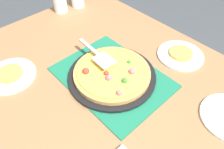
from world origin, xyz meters
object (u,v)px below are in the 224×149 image
object	(u,v)px
served_slice_right	(181,53)
plate_far_right	(180,55)
plate_near_left	(10,76)
pizza_server	(98,54)
cup_far	(60,2)
pizza_pan	(112,76)
pizza	(112,73)
served_slice_left	(9,73)

from	to	relation	value
served_slice_right	plate_far_right	bearing A→B (deg)	0.00
plate_near_left	pizza_server	world-z (taller)	pizza_server
cup_far	pizza_pan	bearing A→B (deg)	166.19
plate_near_left	plate_far_right	distance (m)	0.79
pizza	served_slice_right	xyz separation A→B (m)	(-0.12, -0.34, -0.02)
pizza_pan	plate_far_right	bearing A→B (deg)	-109.49
plate_near_left	pizza_server	distance (m)	0.40
plate_far_right	cup_far	xyz separation A→B (m)	(0.74, 0.19, 0.06)
served_slice_left	cup_far	distance (m)	0.57
cup_far	pizza_server	bearing A→B (deg)	164.33
pizza	plate_far_right	distance (m)	0.36
served_slice_right	served_slice_left	bearing A→B (deg)	56.93
pizza	served_slice_left	bearing A→B (deg)	45.87
plate_near_left	pizza_server	xyz separation A→B (m)	(-0.21, -0.33, 0.06)
plate_near_left	plate_far_right	world-z (taller)	same
served_slice_left	cup_far	world-z (taller)	cup_far
served_slice_right	cup_far	world-z (taller)	cup_far
served_slice_right	pizza_server	bearing A→B (deg)	56.85
served_slice_right	cup_far	size ratio (longest dim) A/B	0.92
pizza_pan	cup_far	xyz separation A→B (m)	(0.62, -0.15, 0.05)
pizza	served_slice_left	world-z (taller)	pizza
served_slice_left	served_slice_right	world-z (taller)	same
pizza_server	served_slice_left	bearing A→B (deg)	57.01
served_slice_left	served_slice_right	size ratio (longest dim) A/B	1.00
plate_near_left	plate_far_right	size ratio (longest dim) A/B	1.00
pizza	cup_far	world-z (taller)	cup_far
pizza	pizza_server	xyz separation A→B (m)	(0.10, -0.01, 0.04)
plate_far_right	pizza_server	distance (m)	0.40
plate_far_right	pizza	bearing A→B (deg)	70.69
pizza	cup_far	size ratio (longest dim) A/B	2.75
pizza_pan	plate_near_left	bearing A→B (deg)	46.04
pizza	pizza_server	size ratio (longest dim) A/B	1.42
pizza	pizza_pan	bearing A→B (deg)	-46.57
pizza_pan	plate_near_left	world-z (taller)	pizza_pan
pizza_pan	served_slice_left	world-z (taller)	served_slice_left
pizza	served_slice_left	xyz separation A→B (m)	(0.31, 0.32, -0.02)
plate_near_left	served_slice_left	size ratio (longest dim) A/B	2.00
pizza	cup_far	distance (m)	0.64
served_slice_left	pizza_server	size ratio (longest dim) A/B	0.47
pizza	plate_far_right	xyz separation A→B (m)	(-0.12, -0.34, -0.03)
plate_far_right	served_slice_left	distance (m)	0.79
plate_far_right	served_slice_right	size ratio (longest dim) A/B	2.00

